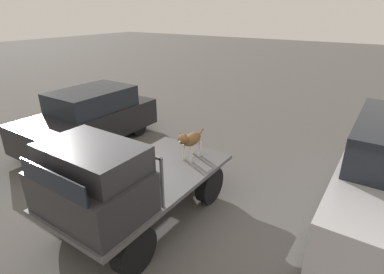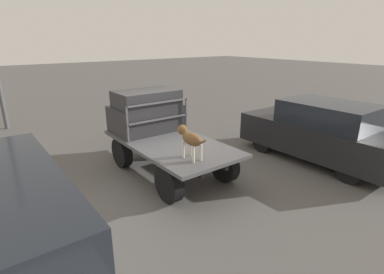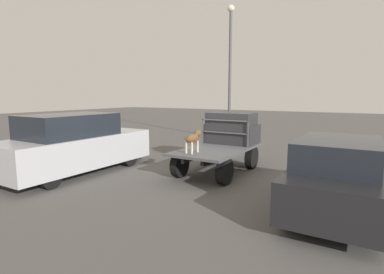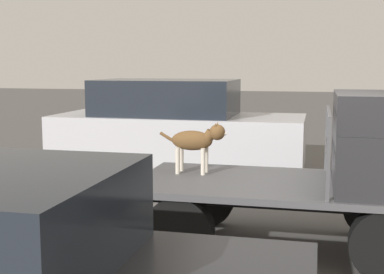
{
  "view_description": "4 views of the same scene",
  "coord_description": "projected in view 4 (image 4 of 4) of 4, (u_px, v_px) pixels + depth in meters",
  "views": [
    {
      "loc": [
        3.62,
        3.52,
        3.83
      ],
      "look_at": [
        -1.24,
        0.27,
        1.34
      ],
      "focal_mm": 28.0,
      "sensor_mm": 36.0,
      "label": 1
    },
    {
      "loc": [
        -5.87,
        3.79,
        3.25
      ],
      "look_at": [
        -1.24,
        0.27,
        1.34
      ],
      "focal_mm": 28.0,
      "sensor_mm": 36.0,
      "label": 2
    },
    {
      "loc": [
        -8.92,
        -4.34,
        2.61
      ],
      "look_at": [
        -1.24,
        0.27,
        1.34
      ],
      "focal_mm": 28.0,
      "sensor_mm": 36.0,
      "label": 3
    },
    {
      "loc": [
        0.39,
        -6.58,
        2.3
      ],
      "look_at": [
        -1.24,
        0.27,
        1.34
      ],
      "focal_mm": 50.0,
      "sensor_mm": 36.0,
      "label": 4
    }
  ],
  "objects": [
    {
      "name": "dog",
      "position": [
        198.0,
        140.0,
        7.09
      ],
      "size": [
        0.94,
        0.26,
        0.7
      ],
      "rotation": [
        0.0,
        0.0,
        -0.01
      ],
      "color": "beige",
      "rests_on": "flatbed_truck"
    },
    {
      "name": "parked_pickup_far",
      "position": [
        176.0,
        129.0,
        11.09
      ],
      "size": [
        5.14,
        2.0,
        1.99
      ],
      "rotation": [
        0.0,
        0.0,
        -0.02
      ],
      "color": "black",
      "rests_on": "ground"
    },
    {
      "name": "flatbed_truck",
      "position": [
        284.0,
        201.0,
        6.66
      ],
      "size": [
        3.68,
        1.89,
        0.86
      ],
      "color": "black",
      "rests_on": "ground"
    },
    {
      "name": "truck_headboard",
      "position": [
        328.0,
        136.0,
        6.43
      ],
      "size": [
        0.04,
        1.77,
        0.9
      ],
      "color": "#4C4C4F",
      "rests_on": "flatbed_truck"
    },
    {
      "name": "ground_plane",
      "position": [
        283.0,
        248.0,
        6.74
      ],
      "size": [
        80.0,
        80.0,
        0.0
      ],
      "primitive_type": "plane",
      "color": "#514F4C"
    }
  ]
}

